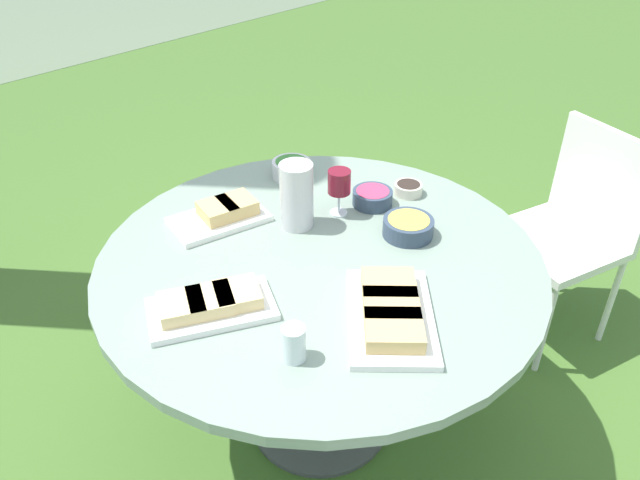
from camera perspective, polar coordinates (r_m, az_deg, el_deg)
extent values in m
plane|color=#446B2B|center=(2.42, 0.00, -16.04)|extent=(40.00, 40.00, 0.00)
cylinder|color=#4C4C51|center=(2.42, 0.00, -15.90)|extent=(0.51, 0.51, 0.02)
cylinder|color=#4C4C51|center=(2.15, 0.00, -9.80)|extent=(0.11, 0.11, 0.70)
cylinder|color=gray|center=(1.92, 0.00, -1.92)|extent=(1.36, 1.36, 0.03)
cube|color=white|center=(2.67, 20.69, -0.16)|extent=(0.53, 0.55, 0.04)
cube|color=white|center=(2.70, 24.48, 4.96)|extent=(0.16, 0.43, 0.42)
cylinder|color=white|center=(2.79, 14.30, -3.17)|extent=(0.03, 0.03, 0.43)
cylinder|color=white|center=(2.59, 19.90, -7.69)|extent=(0.03, 0.03, 0.43)
cylinder|color=white|center=(3.02, 19.59, -1.03)|extent=(0.03, 0.03, 0.43)
cylinder|color=white|center=(2.84, 25.08, -4.99)|extent=(0.03, 0.03, 0.43)
cylinder|color=silver|center=(2.00, -2.15, 4.07)|extent=(0.11, 0.11, 0.22)
cone|color=silver|center=(1.98, -1.20, 6.91)|extent=(0.03, 0.03, 0.03)
cylinder|color=silver|center=(2.11, 1.71, 2.52)|extent=(0.06, 0.06, 0.01)
cylinder|color=silver|center=(2.09, 1.73, 3.47)|extent=(0.01, 0.01, 0.08)
cylinder|color=maroon|center=(2.05, 1.77, 5.34)|extent=(0.08, 0.08, 0.08)
cube|color=white|center=(1.72, -9.89, -6.26)|extent=(0.39, 0.32, 0.02)
cube|color=#E0C184|center=(1.71, -7.47, -5.03)|extent=(0.16, 0.16, 0.04)
cube|color=#E0C184|center=(1.70, -9.99, -5.50)|extent=(0.16, 0.16, 0.04)
cube|color=#E0C184|center=(1.70, -12.52, -5.96)|extent=(0.16, 0.16, 0.04)
cube|color=white|center=(1.68, 6.46, -6.98)|extent=(0.44, 0.43, 0.02)
cube|color=tan|center=(1.73, 6.30, -4.32)|extent=(0.20, 0.20, 0.04)
cube|color=tan|center=(1.66, 6.53, -6.17)|extent=(0.20, 0.20, 0.04)
cube|color=tan|center=(1.60, 6.77, -8.18)|extent=(0.20, 0.20, 0.04)
cube|color=white|center=(2.09, -9.23, 1.88)|extent=(0.34, 0.25, 0.02)
cube|color=tan|center=(2.10, -7.58, 3.20)|extent=(0.13, 0.14, 0.05)
cube|color=tan|center=(2.07, -9.31, 2.64)|extent=(0.13, 0.14, 0.05)
cylinder|color=#334256|center=(2.01, 8.06, 1.15)|extent=(0.16, 0.16, 0.06)
cylinder|color=#E0C147|center=(2.00, 8.10, 1.57)|extent=(0.13, 0.13, 0.03)
cylinder|color=silver|center=(2.32, -2.62, 6.49)|extent=(0.14, 0.14, 0.06)
cylinder|color=#387533|center=(2.32, -2.63, 6.91)|extent=(0.12, 0.12, 0.03)
cylinder|color=beige|center=(2.24, 8.07, 4.65)|extent=(0.10, 0.10, 0.04)
cylinder|color=#2D231E|center=(2.23, 8.09, 4.91)|extent=(0.08, 0.08, 0.02)
cylinder|color=#334256|center=(2.16, 4.82, 3.89)|extent=(0.14, 0.14, 0.05)
cylinder|color=#D6385B|center=(2.15, 4.84, 4.25)|extent=(0.11, 0.11, 0.02)
cylinder|color=silver|center=(1.54, -2.42, -9.42)|extent=(0.06, 0.06, 0.10)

